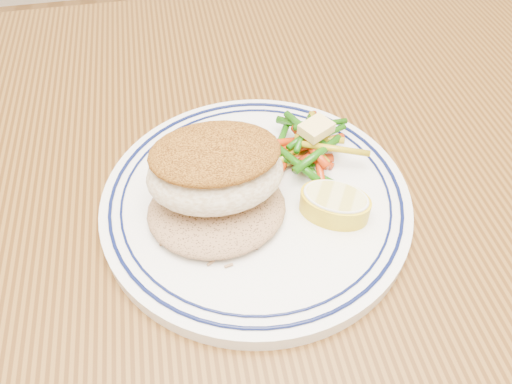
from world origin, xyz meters
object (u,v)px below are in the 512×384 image
object	(u,v)px
plate	(256,200)
rice_pilaf	(217,206)
dining_table	(294,296)
lemon_wedge	(335,204)
vegetable_pile	(304,148)
fish_fillet	(215,169)

from	to	relation	value
plate	rice_pilaf	world-z (taller)	rice_pilaf
dining_table	lemon_wedge	world-z (taller)	lemon_wedge
vegetable_pile	lemon_wedge	distance (m)	0.07
rice_pilaf	lemon_wedge	bearing A→B (deg)	-10.07
plate	fish_fillet	xyz separation A→B (m)	(-0.03, -0.00, 0.05)
rice_pilaf	fish_fillet	world-z (taller)	fish_fillet
vegetable_pile	plate	bearing A→B (deg)	-144.19
rice_pilaf	fish_fillet	size ratio (longest dim) A/B	1.03
rice_pilaf	vegetable_pile	xyz separation A→B (m)	(0.09, 0.05, 0.00)
plate	lemon_wedge	world-z (taller)	lemon_wedge
rice_pilaf	vegetable_pile	world-z (taller)	vegetable_pile
dining_table	plate	xyz separation A→B (m)	(-0.03, 0.04, 0.11)
fish_fillet	lemon_wedge	world-z (taller)	fish_fillet
dining_table	vegetable_pile	world-z (taller)	vegetable_pile
fish_fillet	dining_table	bearing A→B (deg)	-31.22
plate	dining_table	bearing A→B (deg)	-54.67
dining_table	plate	size ratio (longest dim) A/B	5.50
plate	vegetable_pile	xyz separation A→B (m)	(0.05, 0.04, 0.02)
plate	fish_fillet	size ratio (longest dim) A/B	2.39
plate	fish_fillet	world-z (taller)	fish_fillet
fish_fillet	vegetable_pile	bearing A→B (deg)	25.63
plate	lemon_wedge	size ratio (longest dim) A/B	3.63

